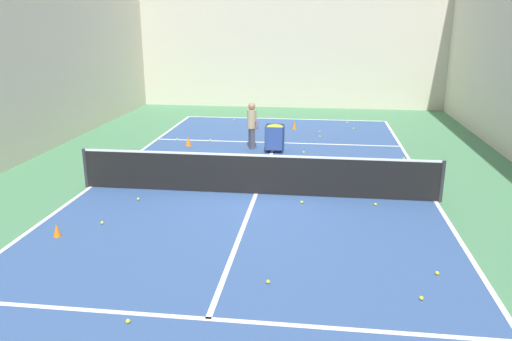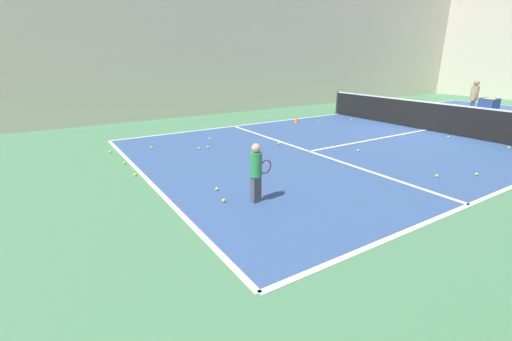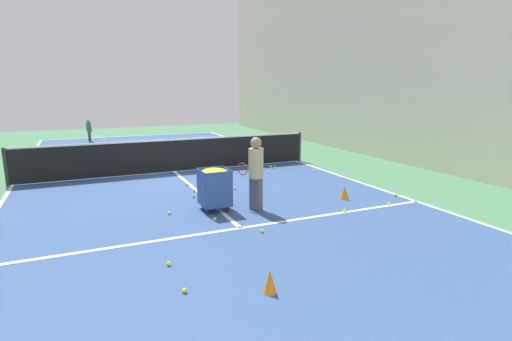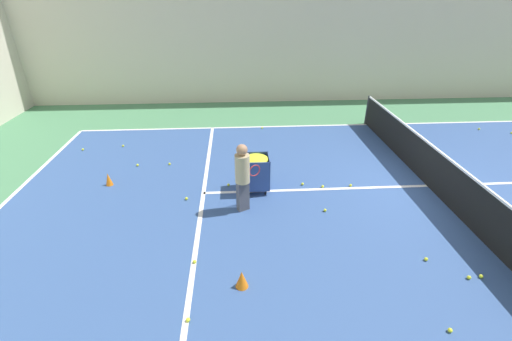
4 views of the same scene
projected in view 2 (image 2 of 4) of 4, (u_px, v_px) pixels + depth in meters
name	position (u px, v px, depth m)	size (l,w,h in m)	color
ground_plane	(425.00, 130.00, 12.96)	(31.30, 31.30, 0.00)	#477F56
court_playing_area	(425.00, 130.00, 12.96)	(9.06, 20.90, 0.00)	#335189
line_baseline_near	(149.00, 181.00, 7.63)	(9.06, 0.10, 0.00)	white
line_sideline_left	(338.00, 114.00, 16.58)	(0.10, 20.90, 0.00)	white
line_service_near	(309.00, 151.00, 10.02)	(9.06, 0.10, 0.00)	white
line_service_far	(498.00, 117.00, 15.89)	(9.06, 0.10, 0.00)	white
line_centre_service	(425.00, 130.00, 12.96)	(0.10, 11.50, 0.00)	white
hall_enclosure_left	(298.00, 27.00, 17.91)	(0.15, 27.60, 8.22)	beige
tennis_net	(427.00, 116.00, 12.78)	(9.36, 0.10, 1.07)	#2D2D33
player_near_baseline	(256.00, 169.00, 6.35)	(0.26, 0.56, 1.14)	#4C4C56
coach_at_net	(474.00, 96.00, 15.70)	(0.50, 0.63, 1.63)	#4C4C56
ball_cart	(489.00, 104.00, 14.94)	(0.62, 0.64, 0.95)	#2D478C
training_cone_1	(296.00, 120.00, 14.33)	(0.17, 0.17, 0.28)	orange
training_cone_2	(425.00, 107.00, 17.86)	(0.22, 0.22, 0.33)	orange
tennis_ball_0	(499.00, 118.00, 15.31)	(0.07, 0.07, 0.07)	yellow
tennis_ball_1	(456.00, 124.00, 13.88)	(0.07, 0.07, 0.07)	yellow
tennis_ball_2	(279.00, 143.00, 10.81)	(0.07, 0.07, 0.07)	yellow
tennis_ball_3	(465.00, 122.00, 14.27)	(0.07, 0.07, 0.07)	yellow
tennis_ball_4	(406.00, 106.00, 19.13)	(0.07, 0.07, 0.07)	yellow
tennis_ball_5	(320.00, 123.00, 14.21)	(0.07, 0.07, 0.07)	yellow
tennis_ball_6	(210.00, 139.00, 11.40)	(0.07, 0.07, 0.07)	yellow
tennis_ball_7	(437.00, 176.00, 7.86)	(0.07, 0.07, 0.07)	yellow
tennis_ball_8	(224.00, 200.00, 6.51)	(0.07, 0.07, 0.07)	yellow
tennis_ball_9	(423.00, 107.00, 18.85)	(0.07, 0.07, 0.07)	yellow
tennis_ball_10	(135.00, 175.00, 7.94)	(0.07, 0.07, 0.07)	yellow
tennis_ball_11	(152.00, 147.00, 10.33)	(0.07, 0.07, 0.07)	yellow
tennis_ball_13	(110.00, 152.00, 9.84)	(0.07, 0.07, 0.07)	yellow
tennis_ball_14	(217.00, 189.00, 7.07)	(0.07, 0.07, 0.07)	yellow
tennis_ball_15	(351.00, 120.00, 14.81)	(0.07, 0.07, 0.07)	yellow
tennis_ball_16	(124.00, 163.00, 8.81)	(0.07, 0.07, 0.07)	yellow
tennis_ball_17	(369.00, 111.00, 17.20)	(0.07, 0.07, 0.07)	yellow
tennis_ball_18	(389.00, 116.00, 15.80)	(0.07, 0.07, 0.07)	yellow
tennis_ball_19	(488.00, 104.00, 19.72)	(0.07, 0.07, 0.07)	yellow
tennis_ball_20	(475.00, 122.00, 14.39)	(0.07, 0.07, 0.07)	yellow
tennis_ball_21	(358.00, 151.00, 9.98)	(0.07, 0.07, 0.07)	yellow
tennis_ball_22	(443.00, 118.00, 15.21)	(0.07, 0.07, 0.07)	yellow
tennis_ball_23	(448.00, 137.00, 11.69)	(0.07, 0.07, 0.07)	yellow
tennis_ball_24	(511.00, 122.00, 14.29)	(0.07, 0.07, 0.07)	yellow
tennis_ball_25	(496.00, 114.00, 16.30)	(0.07, 0.07, 0.07)	yellow
tennis_ball_26	(199.00, 148.00, 10.21)	(0.07, 0.07, 0.07)	yellow
tennis_ball_27	(477.00, 174.00, 7.97)	(0.07, 0.07, 0.07)	yellow
tennis_ball_28	(509.00, 148.00, 10.29)	(0.07, 0.07, 0.07)	yellow
tennis_ball_31	(446.00, 109.00, 17.85)	(0.07, 0.07, 0.07)	yellow
tennis_ball_32	(345.00, 113.00, 16.81)	(0.07, 0.07, 0.07)	yellow
tennis_ball_34	(373.00, 116.00, 15.93)	(0.07, 0.07, 0.07)	yellow
tennis_ball_36	(370.00, 116.00, 15.80)	(0.07, 0.07, 0.07)	yellow
tennis_ball_37	(208.00, 147.00, 10.35)	(0.07, 0.07, 0.07)	yellow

